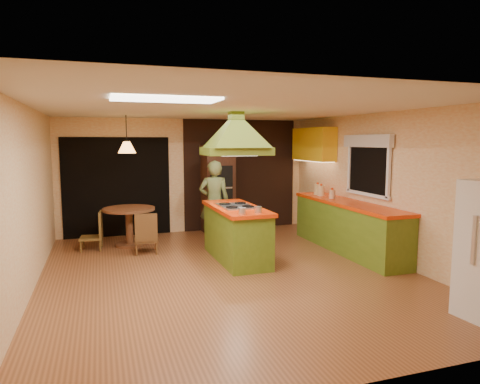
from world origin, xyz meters
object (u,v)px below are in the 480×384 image
object	(u,v)px
dining_table	(129,219)
canister_large	(318,190)
kitchen_island	(236,233)
wall_oven	(218,189)
man	(214,202)

from	to	relation	value
dining_table	canister_large	xyz separation A→B (m)	(3.73, -0.60, 0.51)
kitchen_island	dining_table	xyz separation A→B (m)	(-1.67, 1.57, 0.06)
dining_table	canister_large	size ratio (longest dim) A/B	4.59
wall_oven	canister_large	distance (m)	2.19
kitchen_island	wall_oven	size ratio (longest dim) A/B	0.95
man	dining_table	world-z (taller)	man
man	dining_table	bearing A→B (deg)	4.70
man	dining_table	size ratio (longest dim) A/B	1.66
canister_large	man	bearing A→B (deg)	172.07
canister_large	dining_table	bearing A→B (deg)	170.89
kitchen_island	dining_table	size ratio (longest dim) A/B	1.86
man	canister_large	xyz separation A→B (m)	(2.11, -0.29, 0.21)
wall_oven	canister_large	xyz separation A→B (m)	(1.77, -1.28, 0.06)
kitchen_island	man	size ratio (longest dim) A/B	1.12
dining_table	kitchen_island	bearing A→B (deg)	-43.29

